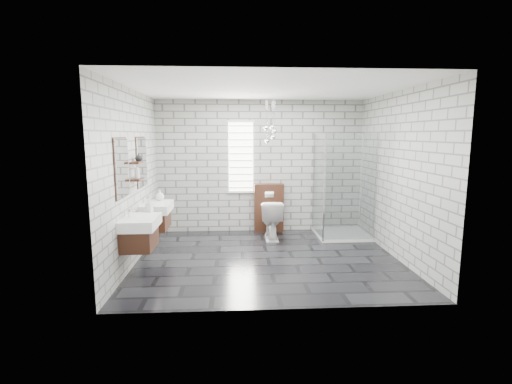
{
  "coord_description": "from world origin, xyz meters",
  "views": [
    {
      "loc": [
        -0.53,
        -5.81,
        2.0
      ],
      "look_at": [
        -0.17,
        0.35,
        1.05
      ],
      "focal_mm": 26.0,
      "sensor_mm": 36.0,
      "label": 1
    }
  ],
  "objects": [
    {
      "name": "toilet",
      "position": [
        0.17,
        1.18,
        0.38
      ],
      "size": [
        0.44,
        0.75,
        0.76
      ],
      "primitive_type": "imported",
      "rotation": [
        0.0,
        0.0,
        3.11
      ],
      "color": "white",
      "rests_on": "floor"
    },
    {
      "name": "floor",
      "position": [
        0.0,
        0.0,
        -0.01
      ],
      "size": [
        4.2,
        3.6,
        0.02
      ],
      "primitive_type": "cube",
      "color": "black",
      "rests_on": "ground"
    },
    {
      "name": "vanity_left",
      "position": [
        -1.91,
        -0.62,
        0.76
      ],
      "size": [
        0.47,
        0.7,
        1.57
      ],
      "color": "#3A1E12",
      "rests_on": "wall_left"
    },
    {
      "name": "wall_back",
      "position": [
        0.0,
        1.81,
        1.35
      ],
      "size": [
        4.2,
        0.02,
        2.7
      ],
      "primitive_type": "cube",
      "color": "#A7A7A2",
      "rests_on": "floor"
    },
    {
      "name": "wall_left",
      "position": [
        -2.11,
        0.0,
        1.35
      ],
      "size": [
        0.02,
        3.6,
        2.7
      ],
      "primitive_type": "cube",
      "color": "#A7A7A2",
      "rests_on": "floor"
    },
    {
      "name": "vanity_right",
      "position": [
        -1.91,
        0.49,
        0.76
      ],
      "size": [
        0.47,
        0.7,
        1.57
      ],
      "color": "#3A1E12",
      "rests_on": "wall_left"
    },
    {
      "name": "wall_right",
      "position": [
        2.11,
        0.0,
        1.35
      ],
      "size": [
        0.02,
        3.6,
        2.7
      ],
      "primitive_type": "cube",
      "color": "#A7A7A2",
      "rests_on": "floor"
    },
    {
      "name": "shelf_lower",
      "position": [
        -2.03,
        -0.05,
        1.32
      ],
      "size": [
        0.14,
        0.3,
        0.03
      ],
      "primitive_type": "cube",
      "color": "#3A1E12",
      "rests_on": "wall_left"
    },
    {
      "name": "vase",
      "position": [
        -2.02,
        0.06,
        1.65
      ],
      "size": [
        0.13,
        0.13,
        0.12
      ],
      "primitive_type": "imported",
      "rotation": [
        0.0,
        0.0,
        -0.2
      ],
      "color": "#B2B2B2",
      "rests_on": "shelf_upper"
    },
    {
      "name": "window",
      "position": [
        -0.4,
        1.78,
        1.55
      ],
      "size": [
        0.56,
        0.05,
        1.48
      ],
      "color": "white",
      "rests_on": "wall_back"
    },
    {
      "name": "flush_plate",
      "position": [
        0.17,
        1.6,
        0.8
      ],
      "size": [
        0.18,
        0.01,
        0.12
      ],
      "primitive_type": "cube",
      "color": "silver",
      "rests_on": "cistern_panel"
    },
    {
      "name": "shelf_upper",
      "position": [
        -2.03,
        -0.05,
        1.58
      ],
      "size": [
        0.14,
        0.3,
        0.03
      ],
      "primitive_type": "cube",
      "color": "#3A1E12",
      "rests_on": "wall_left"
    },
    {
      "name": "soap_bottle_b",
      "position": [
        -1.86,
        0.74,
        0.95
      ],
      "size": [
        0.2,
        0.2,
        0.19
      ],
      "primitive_type": "imported",
      "rotation": [
        0.0,
        0.0,
        0.4
      ],
      "color": "#B2B2B2",
      "rests_on": "vanity_right"
    },
    {
      "name": "wall_front",
      "position": [
        0.0,
        -1.81,
        1.35
      ],
      "size": [
        4.2,
        0.02,
        2.7
      ],
      "primitive_type": "cube",
      "color": "#A7A7A2",
      "rests_on": "floor"
    },
    {
      "name": "soap_bottle_c",
      "position": [
        -2.02,
        -0.08,
        1.44
      ],
      "size": [
        0.11,
        0.11,
        0.22
      ],
      "primitive_type": "imported",
      "rotation": [
        0.0,
        0.0,
        -0.32
      ],
      "color": "#B2B2B2",
      "rests_on": "shelf_lower"
    },
    {
      "name": "pendant_cluster",
      "position": [
        0.17,
        1.37,
        2.04
      ],
      "size": [
        0.27,
        0.25,
        0.87
      ],
      "color": "silver",
      "rests_on": "ceiling"
    },
    {
      "name": "soap_bottle_a",
      "position": [
        -1.82,
        -0.24,
        0.95
      ],
      "size": [
        0.11,
        0.11,
        0.2
      ],
      "primitive_type": "imported",
      "rotation": [
        0.0,
        0.0,
        -0.28
      ],
      "color": "#B2B2B2",
      "rests_on": "vanity_left"
    },
    {
      "name": "shower_enclosure",
      "position": [
        1.5,
        1.18,
        0.5
      ],
      "size": [
        1.0,
        1.0,
        2.03
      ],
      "color": "white",
      "rests_on": "floor"
    },
    {
      "name": "cistern_panel",
      "position": [
        0.17,
        1.7,
        0.5
      ],
      "size": [
        0.6,
        0.2,
        1.0
      ],
      "primitive_type": "cube",
      "color": "#3A1E12",
      "rests_on": "floor"
    },
    {
      "name": "ceiling",
      "position": [
        0.0,
        0.0,
        2.71
      ],
      "size": [
        4.2,
        3.6,
        0.02
      ],
      "primitive_type": "cube",
      "color": "white",
      "rests_on": "wall_back"
    }
  ]
}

